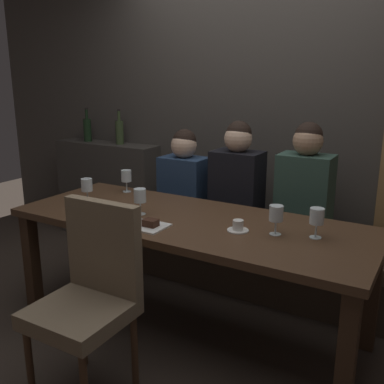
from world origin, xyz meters
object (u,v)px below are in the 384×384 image
(wine_glass_end_left, at_px, (87,186))
(fork_on_table, at_px, (131,222))
(dining_table, at_px, (189,232))
(wine_glass_far_left, at_px, (126,177))
(wine_glass_near_left, at_px, (140,197))
(wine_glass_far_right, at_px, (317,218))
(diner_redhead, at_px, (184,178))
(chair_near_side, at_px, (90,288))
(wine_bottle_dark_red, at_px, (87,129))
(wine_glass_center_back, at_px, (276,215))
(dessert_plate, at_px, (150,225))
(banquette_bench, at_px, (236,257))
(diner_far_end, at_px, (305,187))
(wine_bottle_pale_label, at_px, (120,131))
(diner_bearded, at_px, (238,180))
(espresso_cup, at_px, (238,227))

(wine_glass_end_left, distance_m, fork_on_table, 0.57)
(dining_table, height_order, wine_glass_far_left, wine_glass_far_left)
(wine_glass_near_left, relative_size, wine_glass_far_right, 1.00)
(dining_table, distance_m, diner_redhead, 0.84)
(chair_near_side, xyz_separation_m, wine_glass_far_right, (0.89, 0.78, 0.29))
(wine_bottle_dark_red, relative_size, wine_glass_far_left, 1.99)
(dining_table, height_order, wine_glass_center_back, wine_glass_center_back)
(dessert_plate, bearing_deg, wine_glass_near_left, 138.79)
(wine_glass_far_right, height_order, dessert_plate, wine_glass_far_right)
(banquette_bench, xyz_separation_m, wine_glass_end_left, (-0.78, -0.75, 0.63))
(dessert_plate, distance_m, fork_on_table, 0.14)
(wine_glass_far_right, xyz_separation_m, wine_glass_end_left, (-1.53, -0.11, 0.00))
(diner_far_end, height_order, wine_glass_far_left, diner_far_end)
(wine_bottle_dark_red, distance_m, dessert_plate, 2.12)
(wine_bottle_pale_label, xyz_separation_m, wine_glass_far_left, (0.66, -0.74, -0.22))
(diner_bearded, relative_size, fork_on_table, 4.82)
(diner_bearded, xyz_separation_m, espresso_cup, (0.35, -0.74, -0.07))
(wine_glass_near_left, relative_size, fork_on_table, 0.96)
(espresso_cup, bearing_deg, wine_bottle_pale_label, 147.70)
(diner_redhead, bearing_deg, dessert_plate, -69.56)
(wine_bottle_pale_label, distance_m, espresso_cup, 2.07)
(wine_glass_near_left, relative_size, wine_glass_end_left, 1.00)
(wine_glass_far_right, bearing_deg, diner_bearded, 140.00)
(dining_table, distance_m, espresso_cup, 0.37)
(fork_on_table, bearing_deg, espresso_cup, 32.72)
(diner_far_end, xyz_separation_m, wine_glass_far_right, (0.26, -0.66, 0.01))
(wine_glass_center_back, height_order, fork_on_table, wine_glass_center_back)
(wine_glass_far_left, height_order, wine_glass_near_left, same)
(diner_bearded, relative_size, wine_bottle_dark_red, 2.51)
(dining_table, distance_m, fork_on_table, 0.36)
(wine_glass_end_left, xyz_separation_m, fork_on_table, (0.53, -0.20, -0.11))
(fork_on_table, bearing_deg, wine_glass_end_left, 174.97)
(wine_bottle_dark_red, distance_m, fork_on_table, 2.00)
(wine_glass_far_right, bearing_deg, fork_on_table, -163.09)
(diner_bearded, xyz_separation_m, wine_bottle_pale_label, (-1.39, 0.36, 0.23))
(banquette_bench, height_order, wine_glass_near_left, wine_glass_near_left)
(diner_bearded, xyz_separation_m, wine_bottle_dark_red, (-1.77, 0.33, 0.23))
(wine_bottle_dark_red, height_order, wine_glass_far_left, wine_bottle_dark_red)
(diner_redhead, bearing_deg, espresso_cup, -42.71)
(diner_far_end, bearing_deg, wine_bottle_dark_red, 172.50)
(wine_glass_far_left, bearing_deg, diner_bearded, 27.60)
(chair_near_side, height_order, wine_bottle_pale_label, wine_bottle_pale_label)
(diner_far_end, distance_m, wine_bottle_pale_label, 1.91)
(wine_glass_near_left, bearing_deg, wine_bottle_dark_red, 143.04)
(wine_bottle_dark_red, relative_size, fork_on_table, 1.92)
(diner_bearded, relative_size, diner_far_end, 0.98)
(diner_redhead, relative_size, wine_glass_near_left, 4.47)
(wine_glass_far_left, relative_size, espresso_cup, 1.37)
(chair_near_side, xyz_separation_m, wine_bottle_pale_label, (-1.25, 1.76, 0.51))
(wine_glass_center_back, distance_m, wine_glass_near_left, 0.85)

